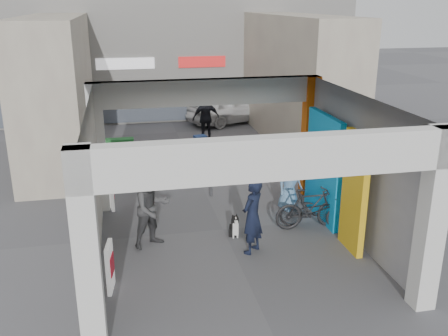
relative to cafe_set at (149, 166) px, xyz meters
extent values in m
plane|color=#55555A|center=(1.54, -4.57, -0.30)|extent=(90.00, 90.00, 0.00)
cube|color=silver|center=(-1.46, -8.57, 1.45)|extent=(0.40, 0.40, 3.50)
cube|color=silver|center=(-1.46, -2.57, 1.45)|extent=(0.40, 0.40, 3.50)
cube|color=silver|center=(4.54, -8.57, 1.45)|extent=(0.40, 0.40, 3.50)
cube|color=#D2590C|center=(4.54, -2.57, 1.45)|extent=(0.40, 0.40, 3.50)
plane|color=silver|center=(-1.46, -5.57, 1.45)|extent=(0.00, 6.40, 6.40)
plane|color=#A1A1A6|center=(4.54, -5.57, 1.45)|extent=(0.00, 6.40, 6.40)
cube|color=#0D97DF|center=(4.24, -4.37, 1.10)|extent=(0.15, 2.00, 2.80)
cube|color=gold|center=(4.24, -6.17, 1.10)|extent=(0.15, 1.00, 2.80)
plane|color=#B5B5B0|center=(1.54, -5.57, 3.20)|extent=(6.40, 6.40, 0.00)
cube|color=silver|center=(1.54, -2.52, 2.85)|extent=(6.40, 0.30, 0.70)
cube|color=silver|center=(1.54, -8.62, 2.85)|extent=(6.40, 0.30, 0.70)
cube|color=white|center=(1.54, -2.35, 2.80)|extent=(4.20, 0.05, 0.55)
cube|color=silver|center=(1.54, 9.43, 3.70)|extent=(18.00, 4.00, 8.00)
cube|color=#515966|center=(1.54, 7.38, 0.70)|extent=(16.20, 0.06, 1.80)
cube|color=white|center=(-0.46, 7.39, 2.50)|extent=(2.60, 0.06, 0.50)
cube|color=red|center=(3.04, 7.39, 2.50)|extent=(2.20, 0.06, 0.50)
cube|color=#B4AC95|center=(-2.96, 2.93, 2.20)|extent=(2.00, 9.00, 5.00)
cube|color=#B4AC95|center=(6.04, 2.93, 2.20)|extent=(2.00, 9.00, 5.00)
cylinder|color=gray|center=(-0.09, -2.37, 0.15)|extent=(0.09, 0.09, 0.89)
cylinder|color=gray|center=(1.67, -2.26, 0.15)|extent=(0.09, 0.09, 0.89)
cylinder|color=gray|center=(3.12, -2.09, 0.11)|extent=(0.09, 0.09, 0.82)
cube|color=white|center=(-1.21, -6.80, 0.20)|extent=(0.15, 0.56, 1.00)
cube|color=red|center=(-1.17, -6.80, 0.25)|extent=(0.09, 0.39, 0.40)
cube|color=white|center=(-1.21, -2.60, 0.20)|extent=(0.16, 0.56, 1.00)
cube|color=red|center=(-1.17, -2.60, 0.25)|extent=(0.09, 0.39, 0.40)
cylinder|color=#A4A4A9|center=(0.11, -0.26, 0.04)|extent=(0.06, 0.06, 0.68)
cylinder|color=#A4A4A9|center=(0.11, -0.26, -0.29)|extent=(0.41, 0.41, 0.02)
cylinder|color=#A4A4A9|center=(0.11, -0.26, 0.38)|extent=(0.66, 0.66, 0.05)
cube|color=#A4A4A9|center=(-0.45, -0.45, -0.09)|extent=(0.36, 0.36, 0.42)
cube|color=#A4A4A9|center=(-0.45, -0.28, 0.33)|extent=(0.36, 0.05, 0.42)
cube|color=#A4A4A9|center=(0.58, 0.21, -0.09)|extent=(0.36, 0.36, 0.42)
cube|color=#A4A4A9|center=(0.58, 0.38, 0.33)|extent=(0.36, 0.05, 0.42)
cube|color=#A4A4A9|center=(-0.17, 0.30, -0.09)|extent=(0.36, 0.36, 0.42)
cube|color=#A4A4A9|center=(-0.17, 0.47, 0.33)|extent=(0.36, 0.05, 0.42)
cube|color=black|center=(-0.93, 1.66, -0.14)|extent=(1.24, 0.62, 0.31)
cube|color=#175321|center=(-0.93, 1.50, 0.01)|extent=(1.03, 0.36, 0.19)
cube|color=#175321|center=(-0.93, 1.66, 0.22)|extent=(1.03, 0.36, 0.19)
cube|color=#175321|center=(-0.93, 1.81, 0.42)|extent=(1.03, 0.36, 0.19)
cube|color=#175321|center=(2.14, 2.60, -0.16)|extent=(0.51, 0.44, 0.28)
cube|color=navy|center=(2.14, 2.60, 0.12)|extent=(0.51, 0.44, 0.28)
cube|color=black|center=(1.75, -4.92, -0.19)|extent=(0.22, 0.30, 0.22)
cube|color=black|center=(1.75, -5.04, -0.02)|extent=(0.18, 0.15, 0.33)
cube|color=white|center=(1.75, -5.12, -0.06)|extent=(0.14, 0.03, 0.32)
cylinder|color=white|center=(1.69, -5.11, -0.17)|extent=(0.04, 0.04, 0.26)
cylinder|color=white|center=(1.80, -5.11, -0.17)|extent=(0.04, 0.04, 0.26)
sphere|color=black|center=(1.75, -5.06, 0.18)|extent=(0.18, 0.18, 0.18)
cube|color=white|center=(1.75, -5.15, 0.17)|extent=(0.07, 0.11, 0.06)
cone|color=black|center=(1.70, -5.02, 0.27)|extent=(0.06, 0.06, 0.07)
cone|color=black|center=(1.79, -5.02, 0.27)|extent=(0.06, 0.06, 0.07)
imported|color=black|center=(1.96, -5.86, 0.59)|extent=(0.76, 0.76, 1.78)
imported|color=#3D3D3F|center=(-0.24, -5.06, 0.65)|extent=(1.15, 1.06, 1.89)
imported|color=#618FBC|center=(3.61, -3.64, 0.50)|extent=(0.92, 0.78, 1.60)
imported|color=black|center=(2.58, 3.79, 0.67)|extent=(1.19, 0.63, 1.93)
imported|color=black|center=(3.84, -4.93, 0.17)|extent=(1.89, 1.22, 0.94)
imported|color=black|center=(3.71, -4.93, 0.24)|extent=(1.79, 0.52, 1.08)
imported|color=silver|center=(4.33, 6.78, 0.44)|extent=(4.65, 3.22, 1.47)
camera|label=1|loc=(-0.78, -15.80, 5.21)|focal=40.00mm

